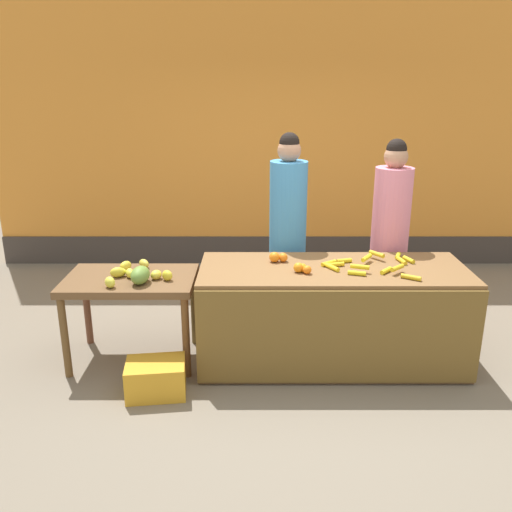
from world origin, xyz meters
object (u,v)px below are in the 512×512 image
Objects in this scene: produce_crate at (156,378)px; produce_sack at (231,289)px; vendor_woman_blue_shirt at (288,233)px; vendor_woman_pink_shirt at (390,237)px.

produce_sack is at bearing 70.50° from produce_crate.
vendor_woman_pink_shirt is at bearing -2.03° from vendor_woman_blue_shirt.
vendor_woman_blue_shirt reaches higher than produce_crate.
produce_crate is (-1.05, -1.21, -0.80)m from vendor_woman_blue_shirt.
produce_crate is (-1.99, -1.17, -0.77)m from vendor_woman_pink_shirt.
vendor_woman_blue_shirt is 0.87m from produce_sack.
produce_sack is at bearing 170.28° from vendor_woman_pink_shirt.
vendor_woman_blue_shirt reaches higher than vendor_woman_pink_shirt.
vendor_woman_pink_shirt is 3.11× the size of produce_sack.
produce_crate is 1.52m from produce_sack.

